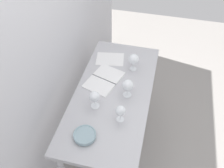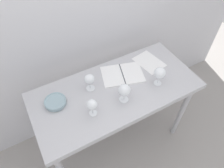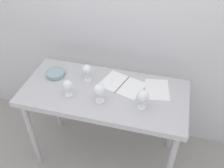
{
  "view_description": "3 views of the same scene",
  "coord_description": "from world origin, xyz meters",
  "px_view_note": "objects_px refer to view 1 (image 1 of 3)",
  "views": [
    {
      "loc": [
        -1.4,
        -0.34,
        2.47
      ],
      "look_at": [
        0.05,
        0.02,
        0.95
      ],
      "focal_mm": 39.4,
      "sensor_mm": 36.0,
      "label": 1
    },
    {
      "loc": [
        -0.55,
        -0.94,
        2.22
      ],
      "look_at": [
        -0.03,
        0.02,
        0.95
      ],
      "focal_mm": 33.04,
      "sensor_mm": 36.0,
      "label": 2
    },
    {
      "loc": [
        0.46,
        -1.51,
        2.29
      ],
      "look_at": [
        0.07,
        0.0,
        0.98
      ],
      "focal_mm": 40.04,
      "sensor_mm": 36.0,
      "label": 3
    }
  ],
  "objects_px": {
    "wine_glass_near_center": "(128,86)",
    "tasting_bowl": "(85,135)",
    "wine_glass_near_left": "(121,111)",
    "tasting_sheet_upper": "(110,59)",
    "wine_glass_near_right": "(134,59)",
    "wine_glass_far_left": "(94,97)",
    "open_notebook": "(104,79)"
  },
  "relations": [
    {
      "from": "wine_glass_near_center",
      "to": "tasting_bowl",
      "type": "height_order",
      "value": "wine_glass_near_center"
    },
    {
      "from": "wine_glass_near_left",
      "to": "tasting_sheet_upper",
      "type": "relative_size",
      "value": 0.56
    },
    {
      "from": "wine_glass_near_left",
      "to": "wine_glass_near_right",
      "type": "bearing_deg",
      "value": 0.81
    },
    {
      "from": "wine_glass_far_left",
      "to": "open_notebook",
      "type": "relative_size",
      "value": 0.38
    },
    {
      "from": "wine_glass_far_left",
      "to": "tasting_sheet_upper",
      "type": "distance_m",
      "value": 0.62
    },
    {
      "from": "open_notebook",
      "to": "wine_glass_near_left",
      "type": "bearing_deg",
      "value": -131.93
    },
    {
      "from": "wine_glass_near_center",
      "to": "tasting_bowl",
      "type": "xyz_separation_m",
      "value": [
        -0.49,
        0.22,
        -0.09
      ]
    },
    {
      "from": "wine_glass_near_left",
      "to": "tasting_bowl",
      "type": "xyz_separation_m",
      "value": [
        -0.22,
        0.22,
        -0.08
      ]
    },
    {
      "from": "wine_glass_near_center",
      "to": "wine_glass_near_left",
      "type": "bearing_deg",
      "value": 179.69
    },
    {
      "from": "wine_glass_far_left",
      "to": "open_notebook",
      "type": "distance_m",
      "value": 0.33
    },
    {
      "from": "wine_glass_near_center",
      "to": "tasting_sheet_upper",
      "type": "relative_size",
      "value": 0.62
    },
    {
      "from": "wine_glass_near_center",
      "to": "open_notebook",
      "type": "xyz_separation_m",
      "value": [
        0.13,
        0.24,
        -0.11
      ]
    },
    {
      "from": "wine_glass_near_left",
      "to": "wine_glass_far_left",
      "type": "bearing_deg",
      "value": 69.64
    },
    {
      "from": "wine_glass_near_center",
      "to": "tasting_sheet_upper",
      "type": "bearing_deg",
      "value": 31.09
    },
    {
      "from": "wine_glass_near_center",
      "to": "open_notebook",
      "type": "bearing_deg",
      "value": 61.77
    },
    {
      "from": "tasting_bowl",
      "to": "wine_glass_near_center",
      "type": "bearing_deg",
      "value": -24.42
    },
    {
      "from": "wine_glass_near_right",
      "to": "wine_glass_far_left",
      "type": "bearing_deg",
      "value": 156.94
    },
    {
      "from": "tasting_bowl",
      "to": "wine_glass_near_left",
      "type": "bearing_deg",
      "value": -45.36
    },
    {
      "from": "wine_glass_far_left",
      "to": "tasting_sheet_upper",
      "type": "xyz_separation_m",
      "value": [
        0.61,
        0.03,
        -0.11
      ]
    },
    {
      "from": "wine_glass_near_left",
      "to": "open_notebook",
      "type": "xyz_separation_m",
      "value": [
        0.4,
        0.24,
        -0.1
      ]
    },
    {
      "from": "wine_glass_near_center",
      "to": "wine_glass_near_left",
      "type": "height_order",
      "value": "wine_glass_near_center"
    },
    {
      "from": "wine_glass_far_left",
      "to": "wine_glass_near_right",
      "type": "distance_m",
      "value": 0.57
    },
    {
      "from": "wine_glass_far_left",
      "to": "wine_glass_near_left",
      "type": "height_order",
      "value": "wine_glass_far_left"
    },
    {
      "from": "wine_glass_far_left",
      "to": "wine_glass_near_center",
      "type": "distance_m",
      "value": 0.3
    },
    {
      "from": "wine_glass_near_right",
      "to": "open_notebook",
      "type": "height_order",
      "value": "wine_glass_near_right"
    },
    {
      "from": "wine_glass_near_left",
      "to": "open_notebook",
      "type": "height_order",
      "value": "wine_glass_near_left"
    },
    {
      "from": "wine_glass_far_left",
      "to": "open_notebook",
      "type": "bearing_deg",
      "value": 1.61
    },
    {
      "from": "open_notebook",
      "to": "tasting_sheet_upper",
      "type": "bearing_deg",
      "value": 20.42
    },
    {
      "from": "wine_glass_near_center",
      "to": "tasting_sheet_upper",
      "type": "distance_m",
      "value": 0.51
    },
    {
      "from": "wine_glass_far_left",
      "to": "tasting_bowl",
      "type": "height_order",
      "value": "wine_glass_far_left"
    },
    {
      "from": "wine_glass_near_center",
      "to": "tasting_bowl",
      "type": "distance_m",
      "value": 0.54
    },
    {
      "from": "tasting_sheet_upper",
      "to": "tasting_bowl",
      "type": "distance_m",
      "value": 0.92
    }
  ]
}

